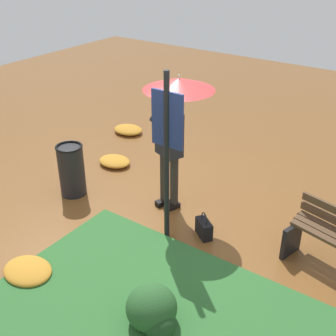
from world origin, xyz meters
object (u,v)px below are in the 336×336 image
object	(u,v)px
info_sign_post	(167,140)
person_with_umbrella	(175,110)
handbag	(204,228)
trash_bin	(72,170)

from	to	relation	value
info_sign_post	person_with_umbrella	bearing A→B (deg)	117.39
person_with_umbrella	handbag	xyz separation A→B (m)	(0.74, -0.36, -1.42)
info_sign_post	handbag	bearing A→B (deg)	35.74
person_with_umbrella	trash_bin	size ratio (longest dim) A/B	2.45
handbag	trash_bin	world-z (taller)	trash_bin
handbag	trash_bin	xyz separation A→B (m)	(-2.26, -0.22, 0.29)
person_with_umbrella	info_sign_post	distance (m)	0.74
handbag	trash_bin	size ratio (longest dim) A/B	0.44
person_with_umbrella	handbag	distance (m)	1.65
handbag	person_with_umbrella	bearing A→B (deg)	153.87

